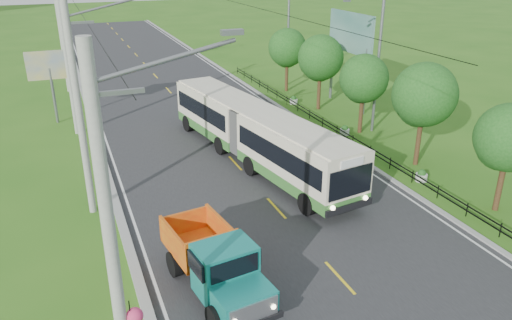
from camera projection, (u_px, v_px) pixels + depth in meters
ground at (340, 278)px, 19.07m from camera, size 240.00×240.00×0.00m
road at (199, 123)px, 36.21m from camera, size 14.00×120.00×0.02m
curb_left at (96, 135)px, 33.73m from camera, size 0.40×120.00×0.15m
curb_right at (288, 112)px, 38.63m from camera, size 0.30×120.00×0.10m
edge_line_left at (104, 134)px, 33.94m from camera, size 0.12×120.00×0.00m
edge_line_right at (282, 113)px, 38.47m from camera, size 0.12×120.00×0.00m
centre_dash at (340, 277)px, 19.06m from camera, size 0.12×2.20×0.00m
railing_right at (337, 131)px, 33.68m from camera, size 0.04×40.00×0.60m
pole_nearest at (115, 253)px, 11.79m from camera, size 3.51×0.44×10.00m
pole_near at (80, 109)px, 22.00m from camera, size 3.51×0.32×10.00m
pole_mid at (68, 59)px, 32.29m from camera, size 3.51×0.32×10.00m
pole_far at (61, 33)px, 42.58m from camera, size 3.51×0.32×10.00m
tree_second at (508, 140)px, 22.90m from camera, size 3.18×3.26×5.30m
tree_third at (423, 98)px, 27.86m from camera, size 3.60×3.62×6.00m
tree_fourth at (363, 81)px, 33.16m from camera, size 3.24×3.31×5.40m
tree_fifth at (320, 60)px, 38.20m from camera, size 3.48×3.52×5.80m
tree_back at (287, 49)px, 43.42m from camera, size 3.30×3.36×5.50m
streetlight_mid at (376, 61)px, 32.80m from camera, size 3.02×0.20×9.07m
streetlight_far at (287, 31)px, 44.80m from camera, size 3.02×0.20×9.07m
planter_near at (421, 176)px, 27.03m from camera, size 0.64×0.64×0.67m
planter_mid at (345, 131)px, 33.89m from camera, size 0.64×0.64×0.67m
planter_far at (294, 100)px, 40.74m from camera, size 0.64×0.64×0.67m
billboard_left at (50, 70)px, 34.92m from camera, size 3.00×0.20×5.20m
billboard_right at (350, 39)px, 38.33m from camera, size 0.24×6.00×7.30m
bus at (255, 131)px, 28.89m from camera, size 5.33×16.91×3.22m
dump_truck at (215, 260)px, 17.81m from camera, size 2.90×5.88×2.37m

